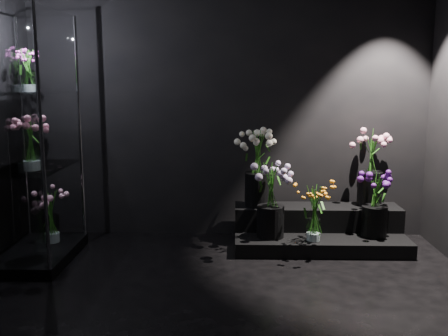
{
  "coord_description": "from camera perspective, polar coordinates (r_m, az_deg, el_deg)",
  "views": [
    {
      "loc": [
        0.08,
        -3.05,
        1.59
      ],
      "look_at": [
        -0.03,
        1.2,
        0.84
      ],
      "focal_mm": 40.0,
      "sensor_mm": 36.0,
      "label": 1
    }
  ],
  "objects": [
    {
      "name": "bouquet_case_pink",
      "position": [
        4.44,
        -21.25,
        2.84
      ],
      "size": [
        0.29,
        0.29,
        0.47
      ],
      "rotation": [
        0.0,
        0.0,
        0.01
      ],
      "color": "white",
      "rests_on": "display_case"
    },
    {
      "name": "bouquet_purple",
      "position": [
        4.88,
        16.89,
        -3.71
      ],
      "size": [
        0.37,
        0.37,
        0.61
      ],
      "rotation": [
        0.0,
        0.0,
        0.25
      ],
      "color": "black",
      "rests_on": "display_riser"
    },
    {
      "name": "bouquet_case_magenta",
      "position": [
        4.74,
        -21.51,
        10.45
      ],
      "size": [
        0.24,
        0.24,
        0.38
      ],
      "rotation": [
        0.0,
        0.0,
        0.22
      ],
      "color": "white",
      "rests_on": "display_case"
    },
    {
      "name": "bouquet_lilac",
      "position": [
        4.66,
        5.37,
        -3.19
      ],
      "size": [
        0.44,
        0.44,
        0.7
      ],
      "rotation": [
        0.0,
        0.0,
        -0.24
      ],
      "color": "black",
      "rests_on": "display_riser"
    },
    {
      "name": "display_case",
      "position": [
        4.6,
        -21.15,
        3.05
      ],
      "size": [
        0.59,
        0.99,
        2.17
      ],
      "color": "black",
      "rests_on": "floor"
    },
    {
      "name": "wall_back",
      "position": [
        5.05,
        0.52,
        7.85
      ],
      "size": [
        4.0,
        0.0,
        4.0
      ],
      "primitive_type": "plane",
      "rotation": [
        1.57,
        0.0,
        0.0
      ],
      "color": "black",
      "rests_on": "floor"
    },
    {
      "name": "bouquet_orange_bells",
      "position": [
        4.63,
        10.25,
        -4.96
      ],
      "size": [
        0.36,
        0.36,
        0.52
      ],
      "rotation": [
        0.0,
        0.0,
        0.34
      ],
      "color": "white",
      "rests_on": "display_riser"
    },
    {
      "name": "bouquet_pink_roses",
      "position": [
        5.09,
        16.47,
        0.79
      ],
      "size": [
        0.49,
        0.49,
        0.76
      ],
      "rotation": [
        0.0,
        0.0,
        0.3
      ],
      "color": "black",
      "rests_on": "display_riser"
    },
    {
      "name": "bouquet_cream_roses",
      "position": [
        4.88,
        3.9,
        0.71
      ],
      "size": [
        0.47,
        0.47,
        0.75
      ],
      "rotation": [
        0.0,
        0.0,
        0.17
      ],
      "color": "black",
      "rests_on": "display_riser"
    },
    {
      "name": "bouquet_case_base_pink",
      "position": [
        4.9,
        -19.19,
        -5.09
      ],
      "size": [
        0.33,
        0.33,
        0.5
      ],
      "rotation": [
        0.0,
        0.0,
        -0.15
      ],
      "color": "white",
      "rests_on": "display_case"
    },
    {
      "name": "floor",
      "position": [
        3.44,
        -0.05,
        -17.52
      ],
      "size": [
        4.0,
        4.0,
        0.0
      ],
      "primitive_type": "plane",
      "color": "black",
      "rests_on": "ground"
    },
    {
      "name": "wall_front",
      "position": [
        1.07,
        -2.72,
        -0.09
      ],
      "size": [
        4.0,
        0.0,
        4.0
      ],
      "primitive_type": "plane",
      "rotation": [
        -1.57,
        0.0,
        0.0
      ],
      "color": "black",
      "rests_on": "floor"
    },
    {
      "name": "display_riser",
      "position": [
        5.0,
        10.7,
        -6.9
      ],
      "size": [
        1.62,
        0.72,
        0.36
      ],
      "color": "black",
      "rests_on": "floor"
    }
  ]
}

